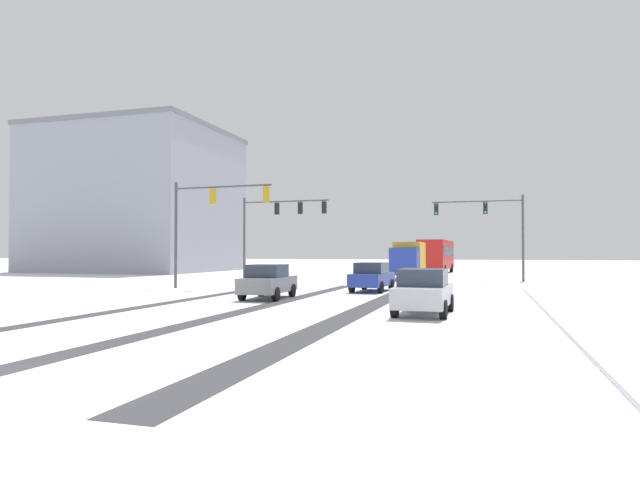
{
  "coord_description": "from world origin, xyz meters",
  "views": [
    {
      "loc": [
        7.84,
        -7.44,
        2.22
      ],
      "look_at": [
        0.0,
        18.51,
        2.8
      ],
      "focal_mm": 30.99,
      "sensor_mm": 36.0,
      "label": 1
    }
  ],
  "objects_px": {
    "traffic_signal_far_right": "(490,220)",
    "box_truck_delivery": "(408,259)",
    "traffic_signal_near_left": "(208,211)",
    "traffic_signal_far_left": "(277,218)",
    "car_blue_lead": "(372,277)",
    "car_grey_second": "(268,281)",
    "bus_oncoming": "(436,254)",
    "office_building_far_left_block": "(138,201)",
    "car_silver_third": "(424,291)"
  },
  "relations": [
    {
      "from": "traffic_signal_far_left",
      "to": "car_silver_third",
      "type": "bearing_deg",
      "value": -56.32
    },
    {
      "from": "box_truck_delivery",
      "to": "traffic_signal_far_left",
      "type": "bearing_deg",
      "value": -148.15
    },
    {
      "from": "car_blue_lead",
      "to": "box_truck_delivery",
      "type": "relative_size",
      "value": 0.56
    },
    {
      "from": "traffic_signal_far_left",
      "to": "traffic_signal_near_left",
      "type": "bearing_deg",
      "value": -93.25
    },
    {
      "from": "car_blue_lead",
      "to": "traffic_signal_far_left",
      "type": "bearing_deg",
      "value": 134.77
    },
    {
      "from": "traffic_signal_near_left",
      "to": "car_silver_third",
      "type": "xyz_separation_m",
      "value": [
        13.9,
        -9.98,
        -3.85
      ]
    },
    {
      "from": "traffic_signal_far_right",
      "to": "car_silver_third",
      "type": "height_order",
      "value": "traffic_signal_far_right"
    },
    {
      "from": "car_blue_lead",
      "to": "office_building_far_left_block",
      "type": "distance_m",
      "value": 41.37
    },
    {
      "from": "office_building_far_left_block",
      "to": "car_grey_second",
      "type": "bearing_deg",
      "value": -46.82
    },
    {
      "from": "traffic_signal_far_left",
      "to": "car_silver_third",
      "type": "height_order",
      "value": "traffic_signal_far_left"
    },
    {
      "from": "bus_oncoming",
      "to": "traffic_signal_near_left",
      "type": "bearing_deg",
      "value": -111.61
    },
    {
      "from": "traffic_signal_near_left",
      "to": "bus_oncoming",
      "type": "relative_size",
      "value": 0.59
    },
    {
      "from": "traffic_signal_far_left",
      "to": "bus_oncoming",
      "type": "distance_m",
      "value": 21.06
    },
    {
      "from": "car_blue_lead",
      "to": "car_grey_second",
      "type": "distance_m",
      "value": 7.19
    },
    {
      "from": "bus_oncoming",
      "to": "traffic_signal_far_right",
      "type": "bearing_deg",
      "value": -69.53
    },
    {
      "from": "traffic_signal_near_left",
      "to": "office_building_far_left_block",
      "type": "xyz_separation_m",
      "value": [
        -22.62,
        25.13,
        3.45
      ]
    },
    {
      "from": "traffic_signal_far_right",
      "to": "bus_oncoming",
      "type": "height_order",
      "value": "traffic_signal_far_right"
    },
    {
      "from": "box_truck_delivery",
      "to": "traffic_signal_near_left",
      "type": "bearing_deg",
      "value": -122.01
    },
    {
      "from": "traffic_signal_far_right",
      "to": "bus_oncoming",
      "type": "relative_size",
      "value": 0.61
    },
    {
      "from": "traffic_signal_far_right",
      "to": "car_grey_second",
      "type": "bearing_deg",
      "value": -117.41
    },
    {
      "from": "car_silver_third",
      "to": "office_building_far_left_block",
      "type": "height_order",
      "value": "office_building_far_left_block"
    },
    {
      "from": "office_building_far_left_block",
      "to": "car_silver_third",
      "type": "bearing_deg",
      "value": -43.88
    },
    {
      "from": "traffic_signal_near_left",
      "to": "traffic_signal_far_left",
      "type": "bearing_deg",
      "value": 86.75
    },
    {
      "from": "car_silver_third",
      "to": "car_grey_second",
      "type": "bearing_deg",
      "value": 150.03
    },
    {
      "from": "traffic_signal_far_left",
      "to": "car_silver_third",
      "type": "relative_size",
      "value": 1.71
    },
    {
      "from": "traffic_signal_far_right",
      "to": "car_blue_lead",
      "type": "bearing_deg",
      "value": -115.38
    },
    {
      "from": "traffic_signal_near_left",
      "to": "office_building_far_left_block",
      "type": "distance_m",
      "value": 33.99
    },
    {
      "from": "car_silver_third",
      "to": "box_truck_delivery",
      "type": "xyz_separation_m",
      "value": [
        -4.02,
        25.79,
        0.82
      ]
    },
    {
      "from": "car_grey_second",
      "to": "bus_oncoming",
      "type": "xyz_separation_m",
      "value": [
        4.98,
        33.53,
        1.18
      ]
    },
    {
      "from": "traffic_signal_far_right",
      "to": "bus_oncoming",
      "type": "distance_m",
      "value": 15.09
    },
    {
      "from": "car_grey_second",
      "to": "car_silver_third",
      "type": "bearing_deg",
      "value": -29.97
    },
    {
      "from": "traffic_signal_near_left",
      "to": "office_building_far_left_block",
      "type": "relative_size",
      "value": 0.33
    },
    {
      "from": "traffic_signal_near_left",
      "to": "box_truck_delivery",
      "type": "bearing_deg",
      "value": 57.99
    },
    {
      "from": "traffic_signal_near_left",
      "to": "traffic_signal_far_right",
      "type": "height_order",
      "value": "same"
    },
    {
      "from": "traffic_signal_far_right",
      "to": "box_truck_delivery",
      "type": "bearing_deg",
      "value": 165.25
    },
    {
      "from": "car_blue_lead",
      "to": "bus_oncoming",
      "type": "bearing_deg",
      "value": 87.47
    },
    {
      "from": "traffic_signal_far_left",
      "to": "bus_oncoming",
      "type": "xyz_separation_m",
      "value": [
        10.53,
        18.01,
        -2.83
      ]
    },
    {
      "from": "car_silver_third",
      "to": "office_building_far_left_block",
      "type": "bearing_deg",
      "value": 136.12
    },
    {
      "from": "car_silver_third",
      "to": "office_building_far_left_block",
      "type": "xyz_separation_m",
      "value": [
        -36.52,
        35.12,
        7.3
      ]
    },
    {
      "from": "bus_oncoming",
      "to": "box_truck_delivery",
      "type": "bearing_deg",
      "value": -95.7
    },
    {
      "from": "car_blue_lead",
      "to": "bus_oncoming",
      "type": "distance_m",
      "value": 27.46
    },
    {
      "from": "traffic_signal_near_left",
      "to": "traffic_signal_far_left",
      "type": "distance_m",
      "value": 10.04
    },
    {
      "from": "traffic_signal_near_left",
      "to": "car_silver_third",
      "type": "distance_m",
      "value": 17.54
    },
    {
      "from": "car_blue_lead",
      "to": "box_truck_delivery",
      "type": "distance_m",
      "value": 15.21
    },
    {
      "from": "traffic_signal_near_left",
      "to": "traffic_signal_far_right",
      "type": "relative_size",
      "value": 0.96
    },
    {
      "from": "bus_oncoming",
      "to": "car_grey_second",
      "type": "bearing_deg",
      "value": -98.44
    },
    {
      "from": "traffic_signal_far_right",
      "to": "office_building_far_left_block",
      "type": "height_order",
      "value": "office_building_far_left_block"
    },
    {
      "from": "car_silver_third",
      "to": "traffic_signal_far_right",
      "type": "bearing_deg",
      "value": 84.32
    },
    {
      "from": "traffic_signal_far_right",
      "to": "office_building_far_left_block",
      "type": "distance_m",
      "value": 40.59
    },
    {
      "from": "bus_oncoming",
      "to": "office_building_far_left_block",
      "type": "relative_size",
      "value": 0.56
    }
  ]
}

